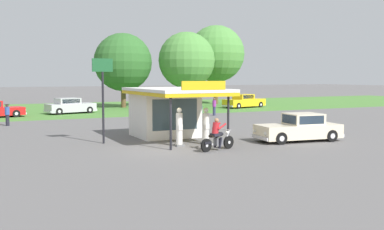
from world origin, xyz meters
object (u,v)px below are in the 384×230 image
object	(u,v)px
parked_car_back_row_right	(244,102)
roadside_pole_sign	(103,85)
bystander_admiring_sedan	(214,106)
bystander_standing_back_lot	(7,114)
parked_car_second_row_spare	(70,106)
gas_pump_offside	(206,128)
bystander_leaning_by_kiosk	(200,113)
gas_pump_nearside	(179,129)
motorcycle_with_rider	(217,137)
bystander_strolling_foreground	(195,111)
featured_classic_sedan	(299,129)

from	to	relation	value
parked_car_back_row_right	roadside_pole_sign	size ratio (longest dim) A/B	1.28
bystander_admiring_sedan	bystander_standing_back_lot	world-z (taller)	bystander_admiring_sedan
parked_car_back_row_right	parked_car_second_row_spare	world-z (taller)	parked_car_back_row_right
gas_pump_offside	parked_car_back_row_right	xyz separation A→B (m)	(17.06, 22.97, -0.18)
bystander_leaning_by_kiosk	roadside_pole_sign	bearing A→B (deg)	-142.84
gas_pump_nearside	motorcycle_with_rider	world-z (taller)	gas_pump_nearside
motorcycle_with_rider	roadside_pole_sign	bearing A→B (deg)	133.35
bystander_leaning_by_kiosk	roadside_pole_sign	xyz separation A→B (m)	(-9.46, -7.17, 2.32)
gas_pump_offside	parked_car_back_row_right	size ratio (longest dim) A/B	0.33
bystander_leaning_by_kiosk	bystander_admiring_sedan	size ratio (longest dim) A/B	0.93
motorcycle_with_rider	bystander_strolling_foreground	xyz separation A→B (m)	(5.29, 13.08, 0.20)
gas_pump_offside	bystander_strolling_foreground	xyz separation A→B (m)	(4.86, 11.09, -0.03)
motorcycle_with_rider	featured_classic_sedan	xyz separation A→B (m)	(5.67, 0.81, 0.03)
gas_pump_nearside	bystander_leaning_by_kiosk	world-z (taller)	gas_pump_nearside
roadside_pole_sign	bystander_leaning_by_kiosk	bearing A→B (deg)	37.16
gas_pump_nearside	gas_pump_offside	world-z (taller)	gas_pump_nearside
gas_pump_nearside	parked_car_back_row_right	world-z (taller)	gas_pump_nearside
motorcycle_with_rider	roadside_pole_sign	world-z (taller)	roadside_pole_sign
bystander_leaning_by_kiosk	bystander_admiring_sedan	bearing A→B (deg)	52.01
bystander_strolling_foreground	roadside_pole_sign	size ratio (longest dim) A/B	0.35
gas_pump_nearside	bystander_standing_back_lot	bearing A→B (deg)	117.60
bystander_admiring_sedan	bystander_standing_back_lot	bearing A→B (deg)	-176.91
bystander_standing_back_lot	bystander_leaning_by_kiosk	bearing A→B (deg)	-17.72
gas_pump_offside	bystander_admiring_sedan	distance (m)	17.49
bystander_admiring_sedan	gas_pump_nearside	bearing A→B (deg)	-124.35
gas_pump_nearside	motorcycle_with_rider	size ratio (longest dim) A/B	0.94
featured_classic_sedan	bystander_admiring_sedan	distance (m)	16.69
gas_pump_nearside	parked_car_back_row_right	xyz separation A→B (m)	(18.60, 22.97, -0.20)
featured_classic_sedan	bystander_standing_back_lot	world-z (taller)	bystander_standing_back_lot
featured_classic_sedan	bystander_strolling_foreground	distance (m)	12.28
gas_pump_nearside	roadside_pole_sign	distance (m)	4.75
parked_car_second_row_spare	bystander_standing_back_lot	xyz separation A→B (m)	(-6.17, -9.11, 0.15)
featured_classic_sedan	parked_car_back_row_right	bearing A→B (deg)	63.93
parked_car_second_row_spare	bystander_strolling_foreground	size ratio (longest dim) A/B	3.15
gas_pump_nearside	parked_car_back_row_right	distance (m)	29.56
parked_car_second_row_spare	bystander_strolling_foreground	xyz separation A→B (m)	(7.64, -12.19, 0.15)
roadside_pole_sign	gas_pump_nearside	bearing A→B (deg)	-39.07
featured_classic_sedan	bystander_strolling_foreground	world-z (taller)	bystander_strolling_foreground
gas_pump_offside	bystander_strolling_foreground	bearing A→B (deg)	66.33
gas_pump_nearside	parked_car_second_row_spare	world-z (taller)	gas_pump_nearside
gas_pump_offside	parked_car_back_row_right	bearing A→B (deg)	53.40
parked_car_back_row_right	bystander_leaning_by_kiosk	bearing A→B (deg)	-133.36
bystander_standing_back_lot	parked_car_back_row_right	bearing A→B (deg)	18.69
motorcycle_with_rider	bystander_standing_back_lot	size ratio (longest dim) A/B	1.32
bystander_leaning_by_kiosk	bystander_strolling_foreground	distance (m)	1.29
roadside_pole_sign	featured_classic_sedan	bearing A→B (deg)	-20.87
gas_pump_nearside	bystander_standing_back_lot	distance (m)	15.99
gas_pump_nearside	parked_car_second_row_spare	xyz separation A→B (m)	(-1.24, 23.28, -0.20)
bystander_strolling_foreground	roadside_pole_sign	distance (m)	13.03
parked_car_back_row_right	bystander_standing_back_lot	xyz separation A→B (m)	(-26.01, -8.80, 0.15)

